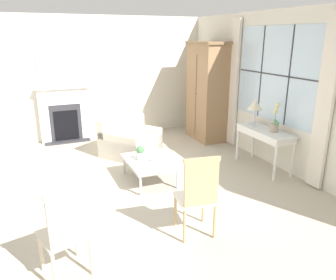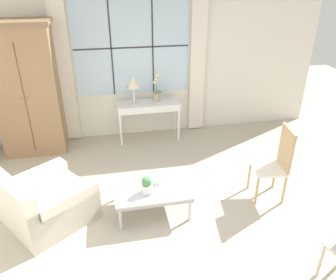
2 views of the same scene
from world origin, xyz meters
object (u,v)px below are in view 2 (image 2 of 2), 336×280
at_px(table_lamp, 133,83).
at_px(armchair_upholstered, 46,204).
at_px(armoire, 27,90).
at_px(side_chair_wooden, 277,160).
at_px(potted_plant_small, 147,185).
at_px(potted_orchid, 157,91).
at_px(coffee_table, 152,189).
at_px(console_table, 148,107).
at_px(pillar_candle, 160,180).

height_order(table_lamp, armchair_upholstered, table_lamp).
relative_size(armoire, side_chair_wooden, 2.10).
height_order(table_lamp, potted_plant_small, table_lamp).
distance_m(potted_orchid, armchair_upholstered, 2.86).
distance_m(table_lamp, coffee_table, 2.22).
relative_size(armoire, potted_orchid, 4.25).
relative_size(console_table, table_lamp, 2.27).
height_order(console_table, potted_plant_small, console_table).
xyz_separation_m(side_chair_wooden, pillar_candle, (-1.63, 0.07, -0.16)).
bearing_deg(pillar_candle, potted_plant_small, -138.11).
relative_size(potted_orchid, armchair_upholstered, 0.40).
xyz_separation_m(console_table, armchair_upholstered, (-1.62, -2.08, -0.39)).
relative_size(potted_orchid, potted_plant_small, 2.21).
bearing_deg(console_table, potted_orchid, 18.17).
relative_size(console_table, potted_orchid, 2.22).
bearing_deg(pillar_candle, potted_orchid, 81.40).
xyz_separation_m(table_lamp, potted_plant_small, (-0.08, -2.20, -0.64)).
height_order(armchair_upholstered, side_chair_wooden, side_chair_wooden).
relative_size(armoire, armchair_upholstered, 1.70).
distance_m(armoire, coffee_table, 2.84).
relative_size(console_table, armchair_upholstered, 0.89).
distance_m(potted_orchid, pillar_candle, 2.22).
xyz_separation_m(table_lamp, coffee_table, (-0.01, -2.07, -0.80)).
xyz_separation_m(armchair_upholstered, side_chair_wooden, (3.10, -0.08, 0.33)).
distance_m(console_table, potted_plant_small, 2.29).
height_order(armchair_upholstered, potted_plant_small, armchair_upholstered).
distance_m(armoire, armchair_upholstered, 2.24).
relative_size(console_table, potted_plant_small, 4.89).
bearing_deg(table_lamp, potted_plant_small, -92.17).
distance_m(side_chair_wooden, coffee_table, 1.76).
xyz_separation_m(side_chair_wooden, potted_plant_small, (-1.82, -0.10, -0.09)).
relative_size(coffee_table, pillar_candle, 7.83).
distance_m(table_lamp, pillar_candle, 2.15).
bearing_deg(side_chair_wooden, potted_plant_small, -176.72).
height_order(table_lamp, side_chair_wooden, table_lamp).
height_order(armchair_upholstered, pillar_candle, armchair_upholstered).
distance_m(table_lamp, potted_plant_small, 2.29).
bearing_deg(potted_orchid, pillar_candle, -98.60).
xyz_separation_m(armchair_upholstered, pillar_candle, (1.47, -0.01, 0.17)).
xyz_separation_m(armoire, console_table, (2.03, 0.05, -0.48)).
xyz_separation_m(table_lamp, side_chair_wooden, (1.74, -2.09, -0.54)).
bearing_deg(side_chair_wooden, armoire, 149.07).
height_order(armoire, pillar_candle, armoire).
bearing_deg(armoire, table_lamp, -0.26).
bearing_deg(coffee_table, console_table, 82.81).
relative_size(potted_plant_small, pillar_candle, 1.89).
relative_size(potted_orchid, side_chair_wooden, 0.49).
xyz_separation_m(armoire, table_lamp, (1.77, -0.01, 0.02)).
xyz_separation_m(armoire, potted_plant_small, (1.69, -2.21, -0.62)).
height_order(coffee_table, pillar_candle, pillar_candle).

